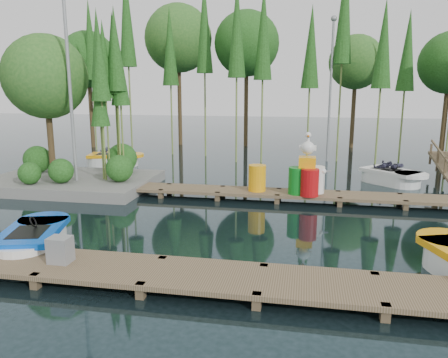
% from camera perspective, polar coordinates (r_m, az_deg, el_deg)
% --- Properties ---
extents(ground_plane, '(90.00, 90.00, 0.00)m').
position_cam_1_polar(ground_plane, '(13.06, -2.57, -5.09)').
color(ground_plane, '#1B2E33').
extents(near_dock, '(18.00, 1.50, 0.50)m').
position_cam_1_polar(near_dock, '(8.93, -9.36, -11.95)').
color(near_dock, brown).
rests_on(near_dock, ground).
extents(far_dock, '(15.00, 1.20, 0.50)m').
position_cam_1_polar(far_dock, '(15.20, 3.26, -1.74)').
color(far_dock, brown).
rests_on(far_dock, ground).
extents(island, '(6.20, 4.20, 6.75)m').
position_cam_1_polar(island, '(17.98, -20.31, 9.19)').
color(island, slate).
rests_on(island, ground).
extents(tree_screen, '(34.42, 18.53, 10.31)m').
position_cam_1_polar(tree_screen, '(23.38, -1.58, 17.59)').
color(tree_screen, '#45331D').
rests_on(tree_screen, ground).
extents(lamp_island, '(0.30, 0.30, 7.25)m').
position_cam_1_polar(lamp_island, '(16.89, -19.60, 12.77)').
color(lamp_island, gray).
rests_on(lamp_island, ground).
extents(lamp_rear, '(0.30, 0.30, 7.25)m').
position_cam_1_polar(lamp_rear, '(23.18, 13.80, 12.72)').
color(lamp_rear, gray).
rests_on(lamp_rear, ground).
extents(boat_blue, '(1.89, 2.93, 0.91)m').
position_cam_1_polar(boat_blue, '(11.35, -23.62, -7.40)').
color(boat_blue, white).
rests_on(boat_blue, ground).
extents(boat_yellow_far, '(3.00, 1.76, 1.41)m').
position_cam_1_polar(boat_yellow_far, '(22.20, -14.27, 2.46)').
color(boat_yellow_far, white).
rests_on(boat_yellow_far, ground).
extents(boat_white_far, '(2.85, 2.78, 1.30)m').
position_cam_1_polar(boat_white_far, '(18.69, 21.03, 0.26)').
color(boat_white_far, white).
rests_on(boat_white_far, ground).
extents(utility_cabinet, '(0.44, 0.37, 0.54)m').
position_cam_1_polar(utility_cabinet, '(9.63, -20.60, -8.64)').
color(utility_cabinet, gray).
rests_on(utility_cabinet, near_dock).
extents(yellow_barrel, '(0.60, 0.60, 0.90)m').
position_cam_1_polar(yellow_barrel, '(15.05, 4.35, 0.14)').
color(yellow_barrel, '#F8A20D').
rests_on(yellow_barrel, far_dock).
extents(drum_cluster, '(1.20, 1.10, 2.07)m').
position_cam_1_polar(drum_cluster, '(14.78, 10.86, 0.36)').
color(drum_cluster, '#0D761A').
rests_on(drum_cluster, far_dock).
extents(seagull_post, '(0.55, 0.30, 0.88)m').
position_cam_1_polar(seagull_post, '(14.95, 12.75, 0.34)').
color(seagull_post, gray).
rests_on(seagull_post, far_dock).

